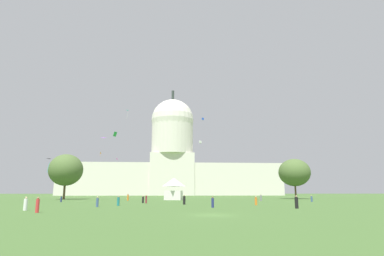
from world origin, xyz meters
TOP-DOWN VIEW (x-y plane):
  - ground_plane at (0.00, 0.00)m, footprint 800.00×800.00m
  - capitol_building at (-1.86, 185.82)m, footprint 146.45×29.10m
  - event_tent at (-2.70, 63.09)m, footprint 5.91×7.94m
  - tree_east_far at (38.00, 73.46)m, footprint 14.74×14.75m
  - tree_west_mid at (-36.40, 71.23)m, footprint 14.74×14.93m
  - person_orange_lawn_far_right at (10.94, 23.51)m, footprint 0.43×0.43m
  - person_navy_front_left at (2.24, 15.47)m, footprint 0.54×0.54m
  - person_white_near_tree_east at (-22.07, 9.62)m, footprint 0.61×0.61m
  - person_denim_back_right at (28.96, 41.35)m, footprint 0.57×0.57m
  - person_red_aisle_center at (-18.87, 5.04)m, footprint 0.44×0.44m
  - person_black_back_left at (-1.36, 27.68)m, footprint 0.62×0.62m
  - person_grey_mid_right at (19.43, 49.93)m, footprint 0.66×0.66m
  - person_orange_lawn_far_left at (-14.96, 55.40)m, footprint 0.61×0.61m
  - person_teal_front_center at (-12.65, 23.04)m, footprint 0.52×0.52m
  - person_black_deep_crowd at (13.58, 12.00)m, footprint 0.55×0.55m
  - person_navy_edge_west at (-28.46, 43.60)m, footprint 0.39×0.39m
  - person_black_front_right at (-9.54, 36.26)m, footprint 0.49×0.49m
  - person_maroon_edge_east at (-8.78, 34.69)m, footprint 0.35×0.35m
  - person_denim_near_tree_west at (-15.18, 18.67)m, footprint 0.52×0.52m
  - kite_blue_high at (15.34, 149.59)m, footprint 1.36×1.29m
  - kite_violet_low at (-23.51, 62.77)m, footprint 1.68×1.15m
  - kite_green_low at (-17.95, 48.55)m, footprint 1.02×0.84m
  - kite_black_low at (-38.48, 61.96)m, footprint 1.35×1.13m
  - kite_magenta_low at (-28.80, 122.53)m, footprint 0.48×1.06m
  - kite_turquoise_high at (-25.52, 130.32)m, footprint 1.35×1.24m
  - kite_orange_mid at (-38.29, 130.46)m, footprint 0.57×0.61m
  - kite_white_mid at (12.14, 132.78)m, footprint 1.50×1.47m

SIDE VIEW (x-z plane):
  - ground_plane at x=0.00m, z-range 0.00..0.00m
  - person_navy_edge_west at x=-28.46m, z-range -0.06..1.38m
  - person_denim_back_right at x=28.96m, z-range -0.07..1.45m
  - person_orange_lawn_far_right at x=10.94m, z-range -0.07..1.49m
  - person_black_front_right at x=-9.54m, z-range -0.07..1.50m
  - person_denim_near_tree_west at x=-15.18m, z-range -0.06..1.52m
  - person_teal_front_center at x=-12.65m, z-range -0.08..1.54m
  - person_navy_front_left at x=2.24m, z-range -0.07..1.55m
  - person_grey_mid_right at x=19.43m, z-range -0.08..1.57m
  - person_white_near_tree_east at x=-22.07m, z-range -0.08..1.59m
  - person_maroon_edge_east at x=-8.78m, z-range -0.06..1.60m
  - person_black_back_left at x=-1.36m, z-range -0.08..1.62m
  - person_red_aisle_center at x=-18.87m, z-range -0.07..1.65m
  - person_black_deep_crowd at x=13.58m, z-range -0.09..1.70m
  - person_orange_lawn_far_left at x=-14.96m, z-range -0.08..1.71m
  - event_tent at x=-2.70m, z-range 0.07..6.38m
  - tree_east_far at x=38.00m, z-range 2.05..15.29m
  - tree_west_mid at x=-36.40m, z-range 2.05..16.00m
  - kite_black_low at x=-38.48m, z-range 9.01..12.71m
  - kite_green_low at x=-17.95m, z-range 16.02..17.26m
  - kite_violet_low at x=-23.51m, z-range 17.45..17.74m
  - kite_magenta_low at x=-28.80m, z-range 17.24..18.08m
  - kite_orange_mid at x=-38.29m, z-range 20.02..22.28m
  - capitol_building at x=-1.86m, z-range -12.96..59.49m
  - kite_white_mid at x=12.14m, z-range 27.26..28.54m
  - kite_turquoise_high at x=-25.52m, z-range 40.81..44.77m
  - kite_blue_high at x=15.34m, z-range 43.39..44.82m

